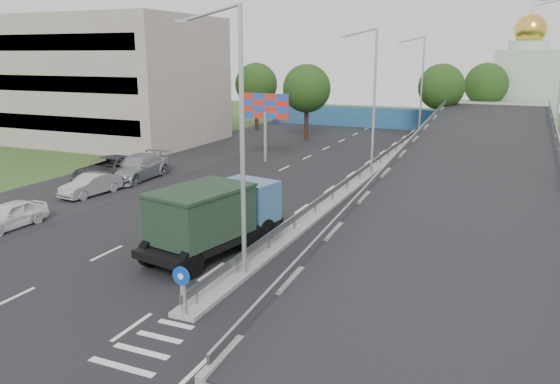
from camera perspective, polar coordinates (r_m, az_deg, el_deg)
The scene contains 23 objects.
ground at distance 17.31m, azimuth -14.07°, elevation -15.78°, with size 160.00×160.00×0.00m, color #2D4C1E.
road_surface at distance 35.13m, azimuth 1.86°, elevation 0.16°, with size 26.00×90.00×0.04m, color black.
parking_strip at distance 41.56m, azimuth -15.06°, elevation 1.88°, with size 8.00×90.00×0.05m, color black.
median at distance 37.89m, azimuth 8.32°, elevation 1.21°, with size 1.00×44.00×0.20m, color gray.
overpass_ramp at distance 36.40m, azimuth 19.88°, elevation 2.63°, with size 10.00×50.00×3.50m.
median_guardrail at distance 37.75m, azimuth 8.35°, elevation 2.17°, with size 0.09×44.00×0.71m.
sign_bollard at distance 18.41m, azimuth -10.12°, elevation -10.06°, with size 0.64×0.23×1.67m.
lamp_post_near at distance 20.22m, azimuth -4.47°, elevation 6.43°, with size 2.74×0.18×10.08m.
lamp_post_mid at distance 38.95m, azimuth 9.57°, elevation 10.02°, with size 2.74×0.18×10.08m.
lamp_post_far at distance 58.53m, azimuth 14.44°, elevation 11.12°, with size 2.74×0.18×10.08m.
beige_building at distance 58.95m, azimuth -19.04°, elevation 11.01°, with size 24.00×14.00×12.00m, color #A08F86.
blue_wall at distance 65.53m, azimuth 11.48°, elevation 7.52°, with size 30.00×0.50×2.40m, color #215479.
church at distance 71.78m, azimuth 24.22°, elevation 10.43°, with size 7.00×7.00×13.80m.
billboard at distance 44.01m, azimuth -1.57°, elevation 8.55°, with size 4.00×0.24×5.50m.
tree_left_mid at distance 55.36m, azimuth 2.80°, elevation 10.74°, with size 4.80×4.80×7.60m.
tree_median_far at distance 60.27m, azimuth 16.52°, elevation 10.46°, with size 4.80×4.80×7.60m.
tree_left_far at distance 63.10m, azimuth -2.50°, elevation 11.17°, with size 4.80×4.80×7.60m.
tree_ramp_far at distance 66.88m, azimuth 20.75°, elevation 10.45°, with size 4.80×4.80×7.60m.
dump_truck at distance 23.92m, azimuth -6.81°, elevation -2.44°, with size 3.90×7.39×3.10m.
parked_car_a at distance 30.60m, azimuth -26.43°, elevation -2.19°, with size 1.59×3.95×1.35m, color white.
parked_car_b at distance 35.75m, azimuth -19.18°, elevation 0.71°, with size 1.41×4.05×1.33m, color #A6A5AB.
parked_car_c at distance 39.26m, azimuth -17.35°, elevation 2.29°, with size 2.82×6.12×1.70m, color #323136.
parked_car_d at distance 39.28m, azimuth -14.72°, elevation 2.48°, with size 2.38×5.86×1.70m, color gray.
Camera 1 is at (9.48, -11.71, 8.54)m, focal length 35.00 mm.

